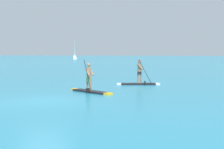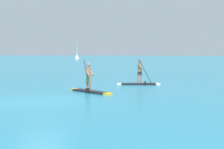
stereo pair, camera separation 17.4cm
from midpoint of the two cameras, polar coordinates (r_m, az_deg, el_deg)
The scene contains 4 objects.
ground at distance 16.05m, azimuth -11.64°, elevation -4.52°, with size 440.00×440.00×0.00m, color teal.
paddleboarder_mid_center at distance 19.21m, azimuth -3.59°, elevation -1.98°, with size 3.07×2.02×1.94m.
paddleboarder_far_right at distance 23.79m, azimuth 4.90°, elevation -0.86°, with size 3.05×1.35×1.85m.
sailboat_left_horizon at distance 112.40m, azimuth -6.03°, elevation 3.10°, with size 3.21×4.85×6.61m.
Camera 2 is at (7.64, -13.94, 2.31)m, focal length 53.24 mm.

